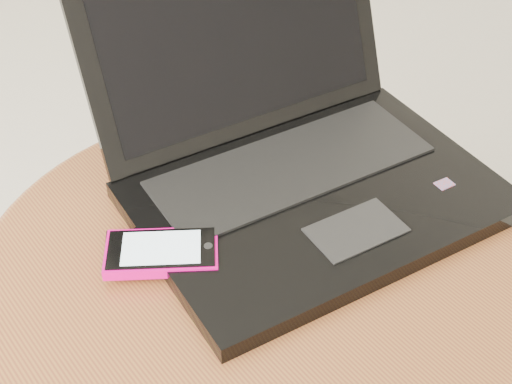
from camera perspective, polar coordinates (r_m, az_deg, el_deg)
table at (r=0.87m, az=-0.14°, el=-10.24°), size 0.60×0.60×0.48m
laptop at (r=0.87m, az=2.83°, el=3.19°), size 0.43×0.41×0.25m
phone_black at (r=0.81m, az=-7.21°, el=-4.39°), size 0.13×0.11×0.01m
phone_pink at (r=0.79m, az=-7.16°, el=-4.56°), size 0.13×0.12×0.01m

